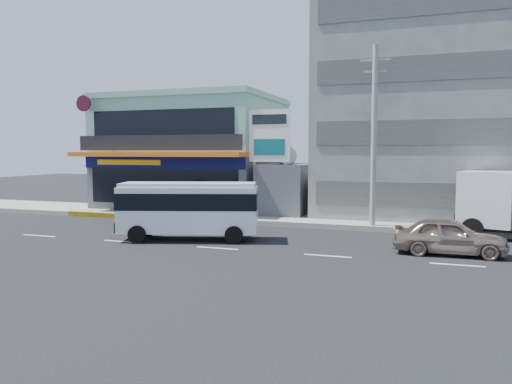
{
  "coord_description": "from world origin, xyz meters",
  "views": [
    {
      "loc": [
        8.96,
        -20.24,
        4.33
      ],
      "look_at": [
        0.28,
        4.44,
        2.2
      ],
      "focal_mm": 35.0,
      "sensor_mm": 36.0,
      "label": 1
    }
  ],
  "objects_px": {
    "shop_building": "(195,156)",
    "billboard": "(270,142)",
    "utility_pole_near": "(374,136)",
    "minibus": "(189,206)",
    "sedan": "(449,236)",
    "motorcycle_rider": "(169,208)",
    "satellite_dish": "(285,163)",
    "concrete_building": "(450,111)"
  },
  "relations": [
    {
      "from": "motorcycle_rider",
      "to": "utility_pole_near",
      "type": "bearing_deg",
      "value": 2.81
    },
    {
      "from": "shop_building",
      "to": "sedan",
      "type": "xyz_separation_m",
      "value": [
        17.77,
        -11.96,
        -3.22
      ]
    },
    {
      "from": "sedan",
      "to": "shop_building",
      "type": "bearing_deg",
      "value": 54.96
    },
    {
      "from": "shop_building",
      "to": "billboard",
      "type": "height_order",
      "value": "shop_building"
    },
    {
      "from": "utility_pole_near",
      "to": "billboard",
      "type": "bearing_deg",
      "value": 164.52
    },
    {
      "from": "concrete_building",
      "to": "billboard",
      "type": "distance_m",
      "value": 12.17
    },
    {
      "from": "utility_pole_near",
      "to": "minibus",
      "type": "relative_size",
      "value": 1.42
    },
    {
      "from": "satellite_dish",
      "to": "sedan",
      "type": "distance_m",
      "value": 13.58
    },
    {
      "from": "shop_building",
      "to": "concrete_building",
      "type": "distance_m",
      "value": 18.28
    },
    {
      "from": "satellite_dish",
      "to": "minibus",
      "type": "relative_size",
      "value": 0.21
    },
    {
      "from": "shop_building",
      "to": "motorcycle_rider",
      "type": "distance_m",
      "value": 8.01
    },
    {
      "from": "concrete_building",
      "to": "satellite_dish",
      "type": "xyz_separation_m",
      "value": [
        -10.0,
        -4.0,
        -3.42
      ]
    },
    {
      "from": "minibus",
      "to": "sedan",
      "type": "xyz_separation_m",
      "value": [
        11.93,
        0.49,
        -0.9
      ]
    },
    {
      "from": "motorcycle_rider",
      "to": "billboard",
      "type": "bearing_deg",
      "value": 22.71
    },
    {
      "from": "shop_building",
      "to": "sedan",
      "type": "relative_size",
      "value": 2.72
    },
    {
      "from": "minibus",
      "to": "sedan",
      "type": "height_order",
      "value": "minibus"
    },
    {
      "from": "billboard",
      "to": "minibus",
      "type": "relative_size",
      "value": 0.98
    },
    {
      "from": "billboard",
      "to": "sedan",
      "type": "xyz_separation_m",
      "value": [
        10.27,
        -7.21,
        -4.15
      ]
    },
    {
      "from": "billboard",
      "to": "sedan",
      "type": "height_order",
      "value": "billboard"
    },
    {
      "from": "sedan",
      "to": "billboard",
      "type": "bearing_deg",
      "value": 53.82
    },
    {
      "from": "minibus",
      "to": "shop_building",
      "type": "bearing_deg",
      "value": 115.12
    },
    {
      "from": "billboard",
      "to": "motorcycle_rider",
      "type": "distance_m",
      "value": 7.45
    },
    {
      "from": "utility_pole_near",
      "to": "minibus",
      "type": "bearing_deg",
      "value": -144.15
    },
    {
      "from": "shop_building",
      "to": "utility_pole_near",
      "type": "relative_size",
      "value": 1.24
    },
    {
      "from": "utility_pole_near",
      "to": "sedan",
      "type": "xyz_separation_m",
      "value": [
        3.77,
        -5.41,
        -4.37
      ]
    },
    {
      "from": "satellite_dish",
      "to": "billboard",
      "type": "height_order",
      "value": "billboard"
    },
    {
      "from": "utility_pole_near",
      "to": "sedan",
      "type": "bearing_deg",
      "value": -55.17
    },
    {
      "from": "shop_building",
      "to": "satellite_dish",
      "type": "bearing_deg",
      "value": -20.21
    },
    {
      "from": "sedan",
      "to": "motorcycle_rider",
      "type": "bearing_deg",
      "value": 72.17
    },
    {
      "from": "shop_building",
      "to": "billboard",
      "type": "distance_m",
      "value": 8.92
    },
    {
      "from": "concrete_building",
      "to": "utility_pole_near",
      "type": "bearing_deg",
      "value": -117.76
    },
    {
      "from": "billboard",
      "to": "satellite_dish",
      "type": "bearing_deg",
      "value": 74.48
    },
    {
      "from": "sedan",
      "to": "minibus",
      "type": "bearing_deg",
      "value": 91.25
    },
    {
      "from": "satellite_dish",
      "to": "billboard",
      "type": "distance_m",
      "value": 2.31
    },
    {
      "from": "shop_building",
      "to": "motorcycle_rider",
      "type": "bearing_deg",
      "value": -76.12
    },
    {
      "from": "sedan",
      "to": "motorcycle_rider",
      "type": "xyz_separation_m",
      "value": [
        -16.0,
        4.81,
        0.05
      ]
    },
    {
      "from": "billboard",
      "to": "utility_pole_near",
      "type": "distance_m",
      "value": 6.75
    },
    {
      "from": "concrete_building",
      "to": "minibus",
      "type": "distance_m",
      "value": 18.94
    },
    {
      "from": "concrete_building",
      "to": "utility_pole_near",
      "type": "height_order",
      "value": "concrete_building"
    },
    {
      "from": "shop_building",
      "to": "satellite_dish",
      "type": "distance_m",
      "value": 8.54
    },
    {
      "from": "concrete_building",
      "to": "sedan",
      "type": "xyz_separation_m",
      "value": [
        -0.23,
        -13.01,
        -6.22
      ]
    },
    {
      "from": "shop_building",
      "to": "motorcycle_rider",
      "type": "relative_size",
      "value": 4.96
    }
  ]
}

